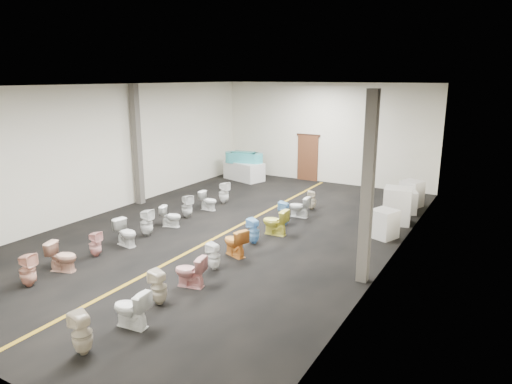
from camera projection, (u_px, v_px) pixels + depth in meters
floor at (230, 230)px, 14.49m from camera, size 16.00×16.00×0.00m
ceiling at (228, 85)px, 13.38m from camera, size 16.00×16.00×0.00m
wall_back at (325, 133)px, 20.66m from camera, size 10.00×0.00×10.00m
wall_left at (112, 148)px, 16.34m from camera, size 0.00×16.00×16.00m
wall_right at (395, 178)px, 11.52m from camera, size 0.00×16.00×16.00m
aisle_stripe at (230, 230)px, 14.48m from camera, size 0.12×15.60×0.01m
back_door at (308, 158)px, 21.29m from camera, size 1.00×0.10×2.10m
door_frame at (308, 135)px, 21.04m from camera, size 1.15×0.08×0.10m
column_left at (137, 145)px, 17.06m from camera, size 0.25×0.25×4.50m
column_right at (368, 189)px, 10.38m from camera, size 0.25×0.25×4.50m
display_table at (244, 171)px, 21.50m from camera, size 2.10×1.47×0.85m
bathtub at (244, 157)px, 21.34m from camera, size 1.85×0.84×0.55m
appliance_crate_a at (384, 224)px, 13.75m from camera, size 0.88×0.88×0.87m
appliance_crate_b at (397, 205)px, 15.10m from camera, size 1.00×1.00×1.20m
appliance_crate_c at (406, 202)px, 16.28m from camera, size 0.90×0.90×0.80m
appliance_crate_d at (411, 194)px, 17.05m from camera, size 0.89×0.89×0.99m
toilet_left_1 at (28, 270)px, 10.54m from camera, size 0.44×0.43×0.81m
toilet_left_2 at (62, 257)px, 11.39m from camera, size 0.84×0.63×0.76m
toilet_left_3 at (95, 244)px, 12.32m from camera, size 0.36×0.35×0.71m
toilet_left_4 at (126, 233)px, 13.11m from camera, size 0.81×0.54×0.77m
toilet_left_5 at (146, 223)px, 13.89m from camera, size 0.43×0.43×0.85m
toilet_left_6 at (171, 216)px, 14.79m from camera, size 0.75×0.56×0.69m
toilet_left_7 at (187, 206)px, 15.68m from camera, size 0.47×0.47×0.82m
toilet_left_8 at (208, 201)px, 16.64m from camera, size 0.68×0.40×0.69m
toilet_left_9 at (224, 193)px, 17.48m from camera, size 0.41×0.41×0.84m
toilet_right_0 at (82, 333)px, 7.95m from camera, size 0.42×0.42×0.79m
toilet_right_1 at (131, 309)px, 8.83m from camera, size 0.79×0.50×0.77m
toilet_right_2 at (159, 287)px, 9.71m from camera, size 0.39×0.39×0.78m
toilet_right_3 at (190, 271)px, 10.53m from camera, size 0.81×0.56×0.76m
toilet_right_4 at (214, 256)px, 11.48m from camera, size 0.34×0.34×0.71m
toilet_right_5 at (235, 242)px, 12.36m from camera, size 0.88×0.68×0.79m
toilet_right_6 at (254, 231)px, 13.27m from camera, size 0.43×0.42×0.76m
toilet_right_7 at (275, 222)px, 14.01m from camera, size 0.81×0.48×0.82m
toilet_right_8 at (285, 213)px, 14.93m from camera, size 0.41×0.40×0.80m
toilet_right_9 at (299, 207)px, 15.79m from camera, size 0.74×0.44×0.74m
toilet_right_10 at (312, 200)px, 16.70m from camera, size 0.42×0.41×0.71m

